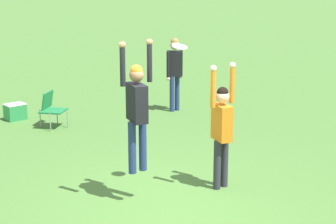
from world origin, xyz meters
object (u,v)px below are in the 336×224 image
person_jumping (137,104)px  person_defending (222,124)px  cooler_box (15,112)px  person_spectator_near (175,67)px  frisbee (180,47)px  camping_chair_0 (51,107)px

person_jumping → person_defending: bearing=-90.0°
person_jumping → cooler_box: size_ratio=4.39×
person_jumping → person_spectator_near: bearing=-28.6°
frisbee → person_spectator_near: 5.44m
person_spectator_near → cooler_box: person_spectator_near is taller
frisbee → person_spectator_near: size_ratio=0.13×
person_spectator_near → person_defending: bearing=-82.8°
camping_chair_0 → cooler_box: 1.20m
person_defending → camping_chair_0: bearing=-159.0°
cooler_box → person_defending: bearing=-85.8°
frisbee → person_defending: bearing=-37.5°
frisbee → cooler_box: bearing=89.2°
person_defending → cooler_box: 6.36m
person_spectator_near → frisbee: bearing=-90.2°
camping_chair_0 → cooler_box: size_ratio=1.75×
frisbee → cooler_box: 6.24m
cooler_box → person_jumping: bearing=-98.8°
person_jumping → person_defending: 1.51m
cooler_box → frisbee: bearing=-90.8°
camping_chair_0 → cooler_box: (-0.33, 1.12, -0.27)m
frisbee → camping_chair_0: 5.11m
person_jumping → person_defending: person_jumping is taller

